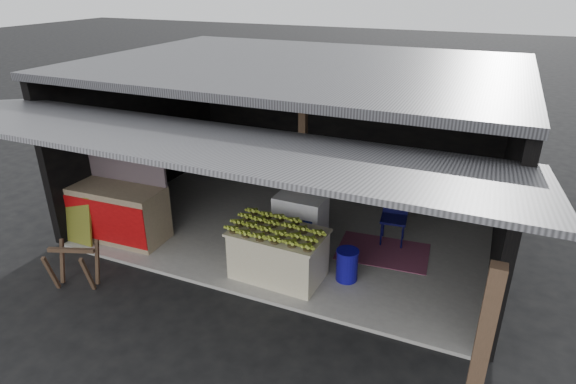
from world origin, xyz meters
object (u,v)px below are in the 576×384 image
at_px(neighbor_stall, 118,210).
at_px(sawhorse, 74,263).
at_px(water_barrel, 347,266).
at_px(white_crate, 300,221).
at_px(banana_table, 278,254).
at_px(plastic_chair, 395,212).

relative_size(neighbor_stall, sawhorse, 2.30).
bearing_deg(sawhorse, water_barrel, 5.08).
distance_m(white_crate, neighbor_stall, 3.21).
relative_size(sawhorse, water_barrel, 1.59).
distance_m(banana_table, neighbor_stall, 3.10).
bearing_deg(water_barrel, neighbor_stall, -175.47).
bearing_deg(banana_table, plastic_chair, 55.02).
xyz_separation_m(banana_table, neighbor_stall, (-3.10, 0.00, 0.13)).
relative_size(white_crate, neighbor_stall, 0.52).
height_order(sawhorse, water_barrel, sawhorse).
distance_m(white_crate, plastic_chair, 1.65).
bearing_deg(neighbor_stall, white_crate, 15.76).
relative_size(sawhorse, plastic_chair, 0.84).
distance_m(neighbor_stall, water_barrel, 4.12).
distance_m(white_crate, sawhorse, 3.60).
bearing_deg(white_crate, neighbor_stall, -160.71).
bearing_deg(banana_table, neighbor_stall, -177.95).
bearing_deg(plastic_chair, water_barrel, -110.79).
bearing_deg(water_barrel, banana_table, -161.96).
xyz_separation_m(neighbor_stall, sawhorse, (0.39, -1.42, -0.16)).
distance_m(banana_table, plastic_chair, 2.29).
height_order(neighbor_stall, sawhorse, neighbor_stall).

